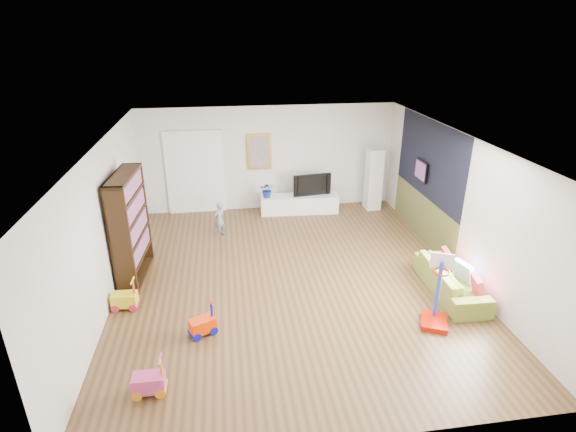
{
  "coord_description": "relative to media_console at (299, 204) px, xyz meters",
  "views": [
    {
      "loc": [
        -1.15,
        -7.43,
        4.53
      ],
      "look_at": [
        0.0,
        0.4,
        1.15
      ],
      "focal_mm": 28.0,
      "sensor_mm": 36.0,
      "label": 1
    }
  ],
  "objects": [
    {
      "name": "floor",
      "position": [
        -0.72,
        -3.29,
        -0.23
      ],
      "size": [
        6.5,
        7.5,
        0.0
      ],
      "primitive_type": "cube",
      "color": "brown",
      "rests_on": "ground"
    },
    {
      "name": "ceiling",
      "position": [
        -0.72,
        -3.29,
        2.47
      ],
      "size": [
        6.5,
        7.5,
        0.0
      ],
      "primitive_type": "cube",
      "color": "white",
      "rests_on": "ground"
    },
    {
      "name": "wall_back",
      "position": [
        -0.72,
        0.46,
        1.12
      ],
      "size": [
        6.5,
        0.0,
        2.7
      ],
      "primitive_type": "cube",
      "color": "silver",
      "rests_on": "ground"
    },
    {
      "name": "wall_front",
      "position": [
        -0.72,
        -7.04,
        1.12
      ],
      "size": [
        6.5,
        0.0,
        2.7
      ],
      "primitive_type": "cube",
      "color": "white",
      "rests_on": "ground"
    },
    {
      "name": "wall_left",
      "position": [
        -3.97,
        -3.29,
        1.12
      ],
      "size": [
        0.0,
        7.5,
        2.7
      ],
      "primitive_type": "cube",
      "color": "silver",
      "rests_on": "ground"
    },
    {
      "name": "wall_right",
      "position": [
        2.53,
        -3.29,
        1.12
      ],
      "size": [
        0.0,
        7.5,
        2.7
      ],
      "primitive_type": "cube",
      "color": "white",
      "rests_on": "ground"
    },
    {
      "name": "navy_accent",
      "position": [
        2.51,
        -1.89,
        1.62
      ],
      "size": [
        0.01,
        3.2,
        1.7
      ],
      "primitive_type": "cube",
      "color": "black",
      "rests_on": "wall_right"
    },
    {
      "name": "olive_wainscot",
      "position": [
        2.51,
        -1.89,
        0.27
      ],
      "size": [
        0.01,
        3.2,
        1.0
      ],
      "primitive_type": "cube",
      "color": "brown",
      "rests_on": "wall_right"
    },
    {
      "name": "doorway",
      "position": [
        -2.62,
        0.42,
        0.82
      ],
      "size": [
        1.45,
        0.06,
        2.1
      ],
      "primitive_type": "cube",
      "color": "white",
      "rests_on": "ground"
    },
    {
      "name": "painting_back",
      "position": [
        -0.97,
        0.42,
        1.32
      ],
      "size": [
        0.62,
        0.06,
        0.92
      ],
      "primitive_type": "cube",
      "color": "gold",
      "rests_on": "wall_back"
    },
    {
      "name": "artwork_right",
      "position": [
        2.45,
        -1.69,
        1.32
      ],
      "size": [
        0.04,
        0.56,
        0.46
      ],
      "primitive_type": "cube",
      "color": "#7F3F8C",
      "rests_on": "wall_right"
    },
    {
      "name": "media_console",
      "position": [
        0.0,
        0.0,
        0.0
      ],
      "size": [
        2.02,
        0.6,
        0.47
      ],
      "primitive_type": "cube",
      "rotation": [
        0.0,
        0.0,
        -0.05
      ],
      "color": "white",
      "rests_on": "ground"
    },
    {
      "name": "tall_cabinet",
      "position": [
        1.96,
        -0.01,
        0.58
      ],
      "size": [
        0.4,
        0.4,
        1.63
      ],
      "primitive_type": "cube",
      "rotation": [
        0.0,
        0.0,
        0.04
      ],
      "color": "silver",
      "rests_on": "ground"
    },
    {
      "name": "bookshelf",
      "position": [
        -3.69,
        -2.74,
        0.81
      ],
      "size": [
        0.47,
        1.45,
        2.08
      ],
      "primitive_type": "cube",
      "rotation": [
        0.0,
        0.0,
        -0.07
      ],
      "color": "black",
      "rests_on": "ground"
    },
    {
      "name": "sofa",
      "position": [
        2.08,
        -4.19,
        0.04
      ],
      "size": [
        0.79,
        1.87,
        0.54
      ],
      "primitive_type": "imported",
      "rotation": [
        0.0,
        0.0,
        1.53
      ],
      "color": "olive",
      "rests_on": "ground"
    },
    {
      "name": "basketball_hoop",
      "position": [
        1.38,
        -5.06,
        0.38
      ],
      "size": [
        0.59,
        0.64,
        1.22
      ],
      "primitive_type": "cube",
      "rotation": [
        0.0,
        0.0,
        -0.41
      ],
      "color": "#A91101",
      "rests_on": "ground"
    },
    {
      "name": "ride_on_yellow",
      "position": [
        -3.71,
        -3.85,
        0.04
      ],
      "size": [
        0.43,
        0.28,
        0.56
      ],
      "primitive_type": "cube",
      "rotation": [
        0.0,
        0.0,
        -0.06
      ],
      "color": "yellow",
      "rests_on": "ground"
    },
    {
      "name": "ride_on_orange",
      "position": [
        -2.36,
        -4.76,
        0.03
      ],
      "size": [
        0.47,
        0.39,
        0.53
      ],
      "primitive_type": "cube",
      "rotation": [
        0.0,
        0.0,
        0.44
      ],
      "color": "#E53500",
      "rests_on": "ground"
    },
    {
      "name": "ride_on_pink",
      "position": [
        -3.03,
        -5.92,
        0.05
      ],
      "size": [
        0.42,
        0.26,
        0.56
      ],
      "primitive_type": "cube",
      "rotation": [
        0.0,
        0.0,
        -0.01
      ],
      "color": "#CD3A7D",
      "rests_on": "ground"
    },
    {
      "name": "child",
      "position": [
        -2.06,
        -1.13,
        0.18
      ],
      "size": [
        0.35,
        0.35,
        0.82
      ],
      "primitive_type": "imported",
      "rotation": [
        0.0,
        0.0,
        3.87
      ],
      "color": "slate",
      "rests_on": "ground"
    },
    {
      "name": "tv",
      "position": [
        0.31,
        0.05,
        0.52
      ],
      "size": [
        1.01,
        0.26,
        0.58
      ],
      "primitive_type": "imported",
      "rotation": [
        0.0,
        0.0,
        0.13
      ],
      "color": "black",
      "rests_on": "media_console"
    },
    {
      "name": "vase_plant",
      "position": [
        -0.83,
        -0.02,
        0.44
      ],
      "size": [
        0.42,
        0.38,
        0.41
      ],
      "primitive_type": "imported",
      "rotation": [
        0.0,
        0.0,
        -0.19
      ],
      "color": "navy",
      "rests_on": "media_console"
    },
    {
      "name": "pillow_left",
      "position": [
        2.27,
        -4.71,
        0.19
      ],
      "size": [
        0.17,
        0.38,
        0.37
      ],
      "primitive_type": "cube",
      "rotation": [
        0.0,
        0.0,
        -0.19
      ],
      "color": "#B5253A",
      "rests_on": "sofa"
    },
    {
      "name": "pillow_center",
      "position": [
        2.29,
        -4.22,
        0.19
      ],
      "size": [
        0.21,
        0.42,
        0.4
      ],
      "primitive_type": "cube",
      "rotation": [
        0.0,
        0.0,
        0.26
      ],
      "color": "silver",
      "rests_on": "sofa"
    },
    {
      "name": "pillow_right",
      "position": [
        2.24,
        -3.7,
        0.19
      ],
      "size": [
        0.15,
        0.37,
        0.36
      ],
      "primitive_type": "cube",
      "rotation": [
        0.0,
        0.0,
        -0.16
      ],
      "color": "#A81E14",
      "rests_on": "sofa"
    }
  ]
}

